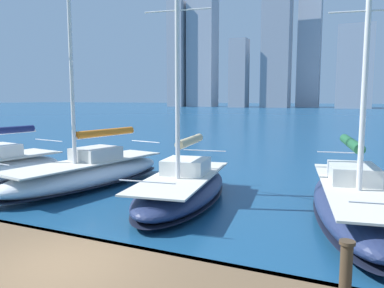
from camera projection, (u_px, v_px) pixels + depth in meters
name	position (u px, v px, depth m)	size (l,w,h in m)	color
dock_pier	(68.00, 265.00, 7.42)	(28.00, 2.80, 0.60)	brown
city_skyline	(330.00, 57.00, 151.34)	(166.42, 22.23, 52.23)	gray
sailboat_forest	(354.00, 201.00, 11.57)	(3.75, 8.72, 9.59)	navy
sailboat_tan	(183.00, 186.00, 13.81)	(3.66, 7.60, 10.59)	navy
sailboat_orange	(88.00, 171.00, 16.28)	(3.85, 8.93, 13.12)	white
mooring_post	(346.00, 266.00, 6.19)	(0.26, 0.26, 0.91)	#423323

